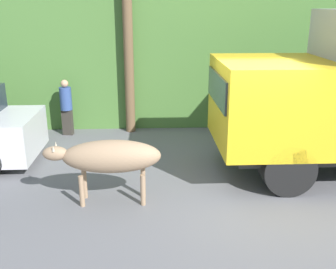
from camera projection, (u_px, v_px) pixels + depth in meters
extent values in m
plane|color=slate|center=(237.00, 191.00, 7.66)|extent=(60.00, 60.00, 0.00)
cube|color=#4C7A38|center=(197.00, 52.00, 13.90)|extent=(32.00, 6.03, 3.71)
cube|color=gold|center=(271.00, 103.00, 8.04)|extent=(2.22, 2.40, 1.73)
cube|color=#232D38|center=(217.00, 88.00, 7.90)|extent=(0.04, 2.04, 0.60)
cylinder|color=black|center=(287.00, 168.00, 7.49)|extent=(1.01, 0.53, 1.01)
ellipsoid|color=#9E7F60|center=(112.00, 156.00, 6.99)|extent=(1.76, 0.60, 0.60)
ellipsoid|color=#9E7F60|center=(55.00, 153.00, 6.93)|extent=(0.45, 0.26, 0.26)
cone|color=#B7AD93|center=(53.00, 148.00, 6.79)|extent=(0.06, 0.06, 0.11)
cone|color=#B7AD93|center=(56.00, 145.00, 6.98)|extent=(0.06, 0.06, 0.11)
cylinder|color=#9E7F60|center=(82.00, 191.00, 7.00)|extent=(0.09, 0.09, 0.59)
cylinder|color=#9E7F60|center=(85.00, 183.00, 7.31)|extent=(0.09, 0.09, 0.59)
cylinder|color=#9E7F60|center=(143.00, 190.00, 7.05)|extent=(0.09, 0.09, 0.59)
cylinder|color=#9E7F60|center=(143.00, 182.00, 7.36)|extent=(0.09, 0.09, 0.59)
cube|color=#38332D|center=(68.00, 122.00, 10.89)|extent=(0.29, 0.22, 0.71)
cylinder|color=#334C8C|center=(66.00, 99.00, 10.68)|extent=(0.36, 0.36, 0.62)
sphere|color=tan|center=(64.00, 84.00, 10.55)|extent=(0.21, 0.21, 0.21)
cylinder|color=brown|center=(127.00, 4.00, 10.21)|extent=(0.27, 0.27, 6.93)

